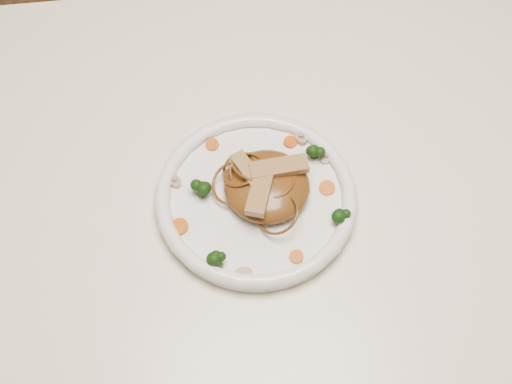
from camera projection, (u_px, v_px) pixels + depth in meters
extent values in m
plane|color=brown|center=(277.00, 371.00, 1.62)|extent=(4.00, 4.00, 0.00)
cube|color=#F1E5CC|center=(291.00, 205.00, 0.99)|extent=(1.20, 0.80, 0.04)
cylinder|color=white|center=(256.00, 201.00, 0.96)|extent=(0.34, 0.34, 0.02)
ellipsoid|color=#603612|center=(267.00, 186.00, 0.95)|extent=(0.14, 0.14, 0.04)
cube|color=tan|center=(279.00, 167.00, 0.94)|extent=(0.08, 0.03, 0.01)
cube|color=tan|center=(248.00, 171.00, 0.93)|extent=(0.04, 0.06, 0.01)
cube|color=tan|center=(260.00, 189.00, 0.92)|extent=(0.05, 0.08, 0.01)
cylinder|color=#C54E07|center=(290.00, 142.00, 1.00)|extent=(0.02, 0.02, 0.00)
cylinder|color=#C54E07|center=(179.00, 227.00, 0.93)|extent=(0.03, 0.03, 0.00)
cylinder|color=#C54E07|center=(327.00, 188.00, 0.96)|extent=(0.02, 0.02, 0.00)
cylinder|color=#C54E07|center=(212.00, 145.00, 1.00)|extent=(0.02, 0.02, 0.00)
cylinder|color=#C54E07|center=(296.00, 257.00, 0.91)|extent=(0.02, 0.02, 0.00)
cylinder|color=#BCA88D|center=(243.00, 274.00, 0.90)|extent=(0.03, 0.03, 0.01)
cylinder|color=#BCA88D|center=(326.00, 157.00, 0.98)|extent=(0.03, 0.03, 0.01)
cylinder|color=#BCA88D|center=(175.00, 181.00, 0.96)|extent=(0.03, 0.03, 0.01)
cylinder|color=#BCA88D|center=(301.00, 137.00, 1.00)|extent=(0.03, 0.03, 0.01)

